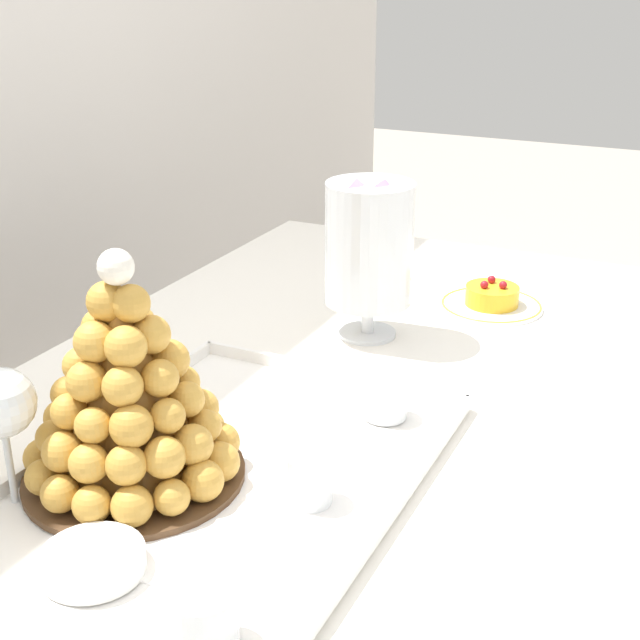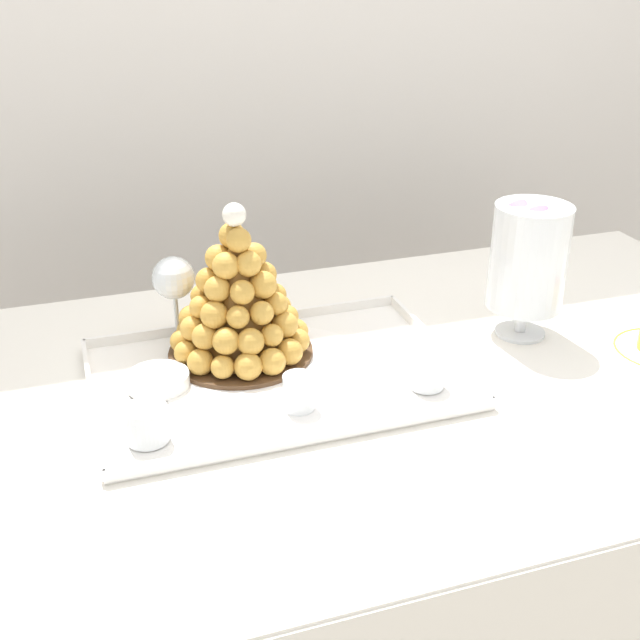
% 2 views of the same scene
% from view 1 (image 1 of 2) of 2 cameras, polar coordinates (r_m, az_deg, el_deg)
% --- Properties ---
extents(buffet_table, '(1.61, 0.96, 0.77)m').
position_cam_1_polar(buffet_table, '(1.21, 0.58, -9.95)').
color(buffet_table, brown).
rests_on(buffet_table, ground_plane).
extents(serving_tray, '(0.60, 0.41, 0.02)m').
position_cam_1_polar(serving_tray, '(1.03, -6.44, -10.36)').
color(serving_tray, white).
rests_on(serving_tray, buffet_table).
extents(croquembouche, '(0.25, 0.25, 0.27)m').
position_cam_1_polar(croquembouche, '(0.99, -12.26, -4.88)').
color(croquembouche, '#4C331E').
rests_on(croquembouche, serving_tray).
extents(dessert_cup_left, '(0.06, 0.06, 0.05)m').
position_cam_1_polar(dessert_cup_left, '(0.80, -7.56, -18.63)').
color(dessert_cup_left, silver).
rests_on(dessert_cup_left, serving_tray).
extents(dessert_cup_mid_left, '(0.05, 0.05, 0.06)m').
position_cam_1_polar(dessert_cup_mid_left, '(0.97, -0.68, -10.33)').
color(dessert_cup_mid_left, silver).
rests_on(dessert_cup_mid_left, serving_tray).
extents(dessert_cup_centre, '(0.06, 0.06, 0.05)m').
position_cam_1_polar(dessert_cup_centre, '(1.14, 4.25, -5.28)').
color(dessert_cup_centre, silver).
rests_on(dessert_cup_centre, serving_tray).
extents(creme_brulee_ramekin, '(0.10, 0.10, 0.02)m').
position_cam_1_polar(creme_brulee_ramekin, '(0.91, -14.47, -14.81)').
color(creme_brulee_ramekin, white).
rests_on(creme_brulee_ramekin, serving_tray).
extents(macaron_goblet, '(0.14, 0.14, 0.26)m').
position_cam_1_polar(macaron_goblet, '(1.36, 3.17, 4.83)').
color(macaron_goblet, white).
rests_on(macaron_goblet, buffet_table).
extents(fruit_tart_plate, '(0.18, 0.18, 0.05)m').
position_cam_1_polar(fruit_tart_plate, '(1.54, 11.02, 1.26)').
color(fruit_tart_plate, white).
rests_on(fruit_tart_plate, buffet_table).
extents(wine_glass, '(0.08, 0.08, 0.17)m').
position_cam_1_polar(wine_glass, '(0.99, -19.92, -5.31)').
color(wine_glass, silver).
rests_on(wine_glass, buffet_table).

